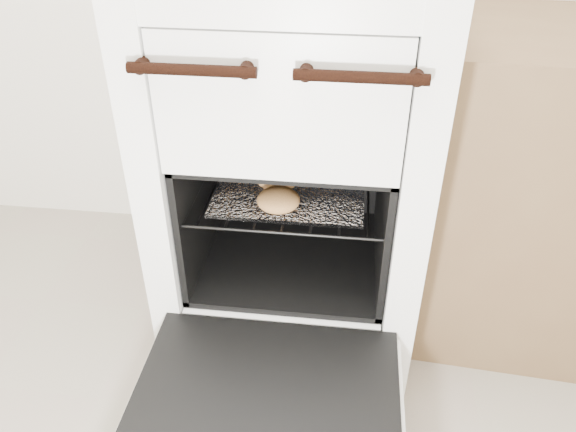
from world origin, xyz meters
name	(u,v)px	position (x,y,z in m)	size (l,w,h in m)	color
stove	(295,166)	(0.14, 1.13, 0.50)	(0.67, 0.74, 1.02)	white
oven_door	(266,402)	(0.14, 0.57, 0.22)	(0.60, 0.47, 0.04)	black
oven_rack	(292,184)	(0.14, 1.06, 0.49)	(0.49, 0.47, 0.01)	black
foil_sheet	(291,186)	(0.14, 1.03, 0.49)	(0.38, 0.33, 0.01)	silver
baked_rolls	(279,181)	(0.12, 1.01, 0.52)	(0.15, 0.29, 0.06)	tan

